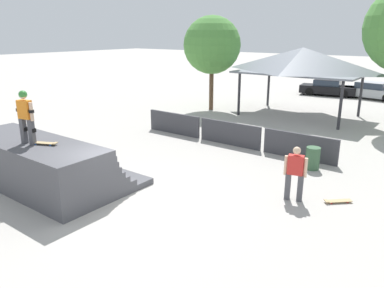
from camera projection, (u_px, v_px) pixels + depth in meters
The scene contains 12 objects.
ground_plane at pixel (127, 202), 11.33m from camera, with size 160.00×160.00×0.00m, color #ADA8A0.
quarter_pipe_ramp at pixel (42, 164), 12.46m from camera, with size 5.84×3.56×1.59m.
skater_on_deck at pixel (25, 114), 11.43m from camera, with size 0.72×0.30×1.68m.
skateboard_on_deck at pixel (45, 143), 11.59m from camera, with size 0.85×0.53×0.09m.
bystander_walking at pixel (295, 171), 11.22m from camera, with size 0.69×0.33×1.71m.
skateboard_on_ground at pixel (337, 201), 11.29m from camera, with size 0.75×0.72×0.09m.
barrier_fence at pixel (230, 134), 17.00m from camera, with size 9.68×0.12×1.05m.
pavilion_shelter at pixel (302, 61), 22.16m from camera, with size 7.14×4.77×4.09m.
tree_far_back at pixel (212, 45), 23.75m from camera, with size 3.65×3.65×5.99m.
trash_bin at pixel (313, 158), 13.97m from camera, with size 0.52×0.52×0.85m, color #385B3D.
parked_car_black at pixel (328, 88), 30.37m from camera, with size 4.51×2.38×1.27m.
parked_car_silver at pixel (372, 91), 28.78m from camera, with size 4.72×2.37×1.27m.
Camera 1 is at (7.80, -7.08, 4.95)m, focal length 35.00 mm.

